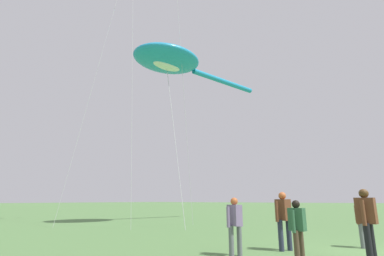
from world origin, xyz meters
TOP-DOWN VIEW (x-y plane):
  - big_show_kite at (4.01, 11.29)m, footprint 10.77×5.30m
  - person_brown_coat at (-2.53, 3.36)m, footprint 0.49×0.41m
  - person_child_front at (-0.98, 2.62)m, footprint 0.52×0.47m
  - person_tall_center at (0.87, 0.88)m, footprint 0.42×0.40m
  - person_navy_jacket at (-1.24, 0.53)m, footprint 0.58×0.44m
  - person_short_left at (-2.49, 1.78)m, footprint 0.49×0.36m

SIDE VIEW (x-z plane):
  - person_short_left at x=-2.49m, z-range 0.11..1.47m
  - person_tall_center at x=0.87m, z-range 0.11..1.48m
  - person_brown_coat at x=-2.53m, z-range 0.11..1.54m
  - person_child_front at x=-0.98m, z-range 0.13..1.72m
  - person_navy_jacket at x=-1.24m, z-range 0.13..1.76m
  - big_show_kite at x=4.01m, z-range 4.86..15.69m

